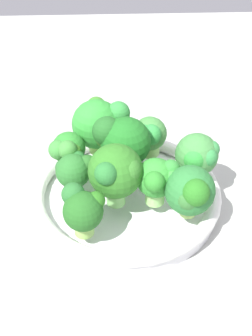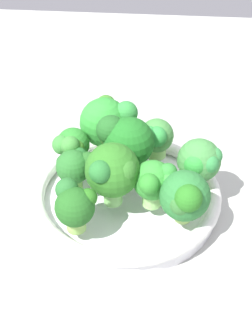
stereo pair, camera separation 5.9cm
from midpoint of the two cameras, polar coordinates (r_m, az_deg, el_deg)
ground_plane at (r=61.97cm, az=-5.89°, el=-7.03°), size 130.00×130.00×2.50cm
bowl at (r=61.79cm, az=-2.73°, el=-3.35°), size 23.45×23.45×3.06cm
broccoli_floret_0 at (r=55.70cm, az=-4.17°, el=-0.45°), size 6.82×6.28×7.92cm
broccoli_floret_1 at (r=61.42cm, az=-9.43°, el=1.94°), size 4.98×4.44×5.77cm
broccoli_floret_2 at (r=59.85cm, az=5.46°, el=1.28°), size 5.43×5.31×6.28cm
broccoli_floret_3 at (r=56.06cm, az=0.79°, el=-1.48°), size 5.22×5.41×5.98cm
broccoli_floret_4 at (r=64.34cm, az=-5.70°, el=5.06°), size 6.57×7.40×7.48cm
broccoli_floret_5 at (r=60.42cm, az=-3.33°, el=3.01°), size 6.24×7.15×7.68cm
broccoli_floret_6 at (r=63.86cm, az=0.04°, el=3.69°), size 5.09×4.46×5.41cm
broccoli_floret_7 at (r=58.95cm, az=-8.78°, el=-0.35°), size 4.57×4.91×5.23cm
broccoli_floret_8 at (r=53.63cm, az=-8.14°, el=-4.83°), size 4.98×4.76×5.65cm
broccoli_floret_9 at (r=54.75cm, az=4.35°, el=-2.86°), size 6.20×5.70×6.38cm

